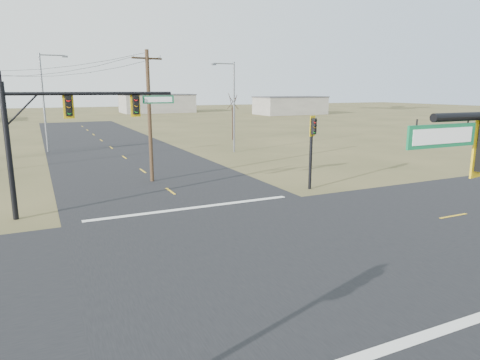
# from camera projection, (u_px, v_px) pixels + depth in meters

# --- Properties ---
(ground) EXTENTS (320.00, 320.00, 0.00)m
(ground) POSITION_uv_depth(u_px,v_px,m) (254.00, 253.00, 17.72)
(ground) COLOR brown
(ground) RESTS_ON ground
(road_ew) EXTENTS (160.00, 14.00, 0.02)m
(road_ew) POSITION_uv_depth(u_px,v_px,m) (254.00, 252.00, 17.72)
(road_ew) COLOR black
(road_ew) RESTS_ON ground
(road_ns) EXTENTS (14.00, 160.00, 0.02)m
(road_ns) POSITION_uv_depth(u_px,v_px,m) (254.00, 252.00, 17.72)
(road_ns) COLOR black
(road_ns) RESTS_ON ground
(stop_bar_near) EXTENTS (12.00, 0.40, 0.01)m
(stop_bar_near) POSITION_uv_depth(u_px,v_px,m) (386.00, 349.00, 11.10)
(stop_bar_near) COLOR silver
(stop_bar_near) RESTS_ON road_ns
(stop_bar_far) EXTENTS (12.00, 0.40, 0.01)m
(stop_bar_far) POSITION_uv_depth(u_px,v_px,m) (193.00, 208.00, 24.34)
(stop_bar_far) COLOR silver
(stop_bar_far) RESTS_ON road_ns
(mast_arm_far) EXTENTS (8.84, 0.45, 7.02)m
(mast_arm_far) POSITION_uv_depth(u_px,v_px,m) (69.00, 120.00, 22.49)
(mast_arm_far) COLOR black
(mast_arm_far) RESTS_ON ground
(pedestal_signal_ne) EXTENTS (0.67, 0.59, 4.96)m
(pedestal_signal_ne) POSITION_uv_depth(u_px,v_px,m) (312.00, 137.00, 28.24)
(pedestal_signal_ne) COLOR black
(pedestal_signal_ne) RESTS_ON ground
(utility_pole_near) EXTENTS (2.25, 0.65, 9.34)m
(utility_pole_near) POSITION_uv_depth(u_px,v_px,m) (149.00, 115.00, 30.45)
(utility_pole_near) COLOR #422E1C
(utility_pole_near) RESTS_ON ground
(streetlight_a) EXTENTS (2.64, 0.41, 9.42)m
(streetlight_a) POSITION_uv_depth(u_px,v_px,m) (232.00, 102.00, 44.98)
(streetlight_a) COLOR slate
(streetlight_a) RESTS_ON ground
(streetlight_c) EXTENTS (2.89, 0.32, 10.36)m
(streetlight_c) POSITION_uv_depth(u_px,v_px,m) (45.00, 97.00, 45.35)
(streetlight_c) COLOR slate
(streetlight_c) RESTS_ON ground
(bare_tree_c) EXTENTS (2.75, 2.75, 6.48)m
(bare_tree_c) POSITION_uv_depth(u_px,v_px,m) (233.00, 101.00, 56.09)
(bare_tree_c) COLOR black
(bare_tree_c) RESTS_ON ground
(warehouse_mid) EXTENTS (20.00, 12.00, 5.00)m
(warehouse_mid) POSITION_uv_depth(u_px,v_px,m) (157.00, 104.00, 124.84)
(warehouse_mid) COLOR #A19A8E
(warehouse_mid) RESTS_ON ground
(warehouse_right) EXTENTS (18.00, 10.00, 4.50)m
(warehouse_right) POSITION_uv_depth(u_px,v_px,m) (290.00, 106.00, 115.46)
(warehouse_right) COLOR #A19A8E
(warehouse_right) RESTS_ON ground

